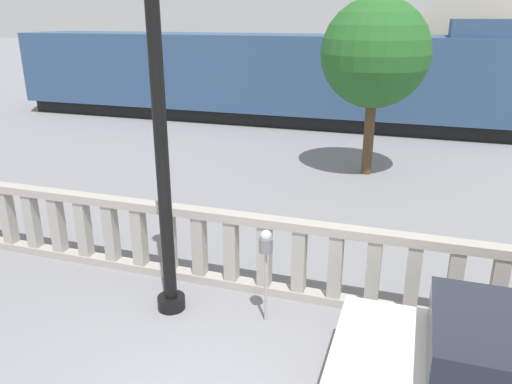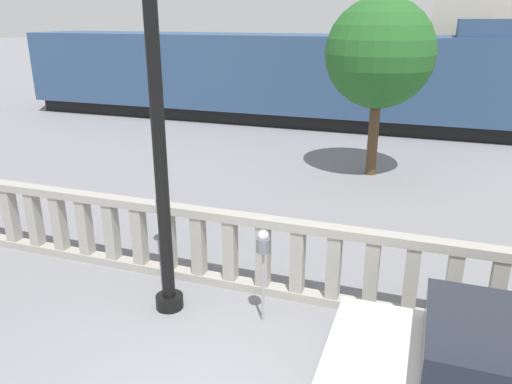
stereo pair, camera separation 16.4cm
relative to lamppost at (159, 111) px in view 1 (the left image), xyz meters
name	(u,v)px [view 1 (the left image)]	position (x,y,z in m)	size (l,w,h in m)	color
balustrade	(265,255)	(1.20, 0.90, -2.36)	(17.70, 0.24, 1.30)	#9E998E
lamppost	(159,111)	(0.00, 0.00, 0.00)	(0.42, 0.42, 5.97)	black
parking_meter	(266,248)	(1.45, 0.15, -1.84)	(0.19, 0.19, 1.43)	#99999E
train_near	(259,76)	(-3.20, 14.16, -1.16)	(20.79, 3.17, 4.10)	black
tree_left	(375,54)	(2.01, 7.92, 0.25)	(2.84, 2.84, 4.70)	#4C3823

